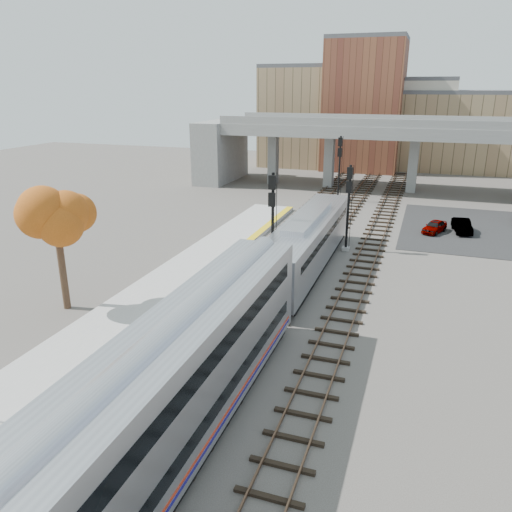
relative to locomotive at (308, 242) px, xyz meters
The scene contains 15 objects.
ground 11.85m from the locomotive, 94.93° to the right, with size 160.00×160.00×0.00m, color #47423D.
platform 14.38m from the locomotive, 125.45° to the right, with size 4.50×60.00×0.35m, color #9E9E99.
yellow_strip 13.35m from the locomotive, 118.72° to the right, with size 0.70×60.00×0.01m, color yellow.
tracks 2.38m from the locomotive, 94.18° to the left, with size 10.70×95.00×0.25m.
overpass 33.83m from the locomotive, 83.30° to the left, with size 54.00×12.00×9.50m.
buildings_far 55.27m from the locomotive, 89.73° to the left, with size 43.00×21.00×20.60m.
parking_lot 21.06m from the locomotive, 51.62° to the left, with size 14.00×18.00×0.04m, color black.
locomotive is the anchor object (origin of this frame).
coach 22.61m from the locomotive, 90.00° to the right, with size 3.03×25.00×5.00m.
signal_mast_near 3.41m from the locomotive, 134.32° to the right, with size 0.60×0.64×7.64m.
signal_mast_mid 6.24m from the locomotive, 70.84° to the left, with size 0.60×0.64×7.24m.
signal_mast_far 24.83m from the locomotive, 94.86° to the left, with size 0.60×0.64×7.73m.
tree 17.48m from the locomotive, 137.75° to the right, with size 3.60×3.60×7.75m.
car_a 16.66m from the locomotive, 56.81° to the left, with size 1.39×3.45×1.18m, color #99999E.
car_b 18.81m from the locomotive, 52.00° to the left, with size 1.35×3.88×1.28m, color #99999E.
Camera 1 is at (8.92, -23.18, 13.27)m, focal length 35.00 mm.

